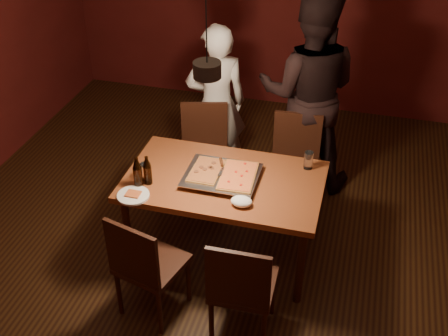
% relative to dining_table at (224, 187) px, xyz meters
% --- Properties ---
extents(room_shell, '(6.00, 6.00, 6.00)m').
position_rel_dining_table_xyz_m(room_shell, '(-0.04, -0.24, 0.72)').
color(room_shell, '#39240F').
rests_on(room_shell, ground).
extents(dining_table, '(1.50, 0.90, 0.75)m').
position_rel_dining_table_xyz_m(dining_table, '(0.00, 0.00, 0.00)').
color(dining_table, brown).
rests_on(dining_table, floor).
extents(chair_far_left, '(0.51, 0.51, 0.49)m').
position_rel_dining_table_xyz_m(chair_far_left, '(-0.40, 0.78, -0.14)').
color(chair_far_left, '#38190F').
rests_on(chair_far_left, floor).
extents(chair_far_right, '(0.44, 0.44, 0.49)m').
position_rel_dining_table_xyz_m(chair_far_right, '(0.43, 0.81, -0.14)').
color(chair_far_right, '#38190F').
rests_on(chair_far_right, floor).
extents(chair_near_left, '(0.52, 0.52, 0.49)m').
position_rel_dining_table_xyz_m(chair_near_left, '(-0.36, -0.78, -0.14)').
color(chair_near_left, '#38190F').
rests_on(chair_near_left, floor).
extents(chair_near_right, '(0.43, 0.43, 0.49)m').
position_rel_dining_table_xyz_m(chair_near_right, '(0.33, -0.81, -0.14)').
color(chair_near_right, '#38190F').
rests_on(chair_near_right, floor).
extents(pizza_tray, '(0.57, 0.47, 0.05)m').
position_rel_dining_table_xyz_m(pizza_tray, '(-0.01, -0.01, 0.10)').
color(pizza_tray, silver).
rests_on(pizza_tray, dining_table).
extents(pizza_meat, '(0.23, 0.35, 0.02)m').
position_rel_dining_table_xyz_m(pizza_meat, '(-0.14, -0.00, 0.13)').
color(pizza_meat, maroon).
rests_on(pizza_meat, pizza_tray).
extents(pizza_cheese, '(0.28, 0.42, 0.02)m').
position_rel_dining_table_xyz_m(pizza_cheese, '(0.11, -0.01, 0.13)').
color(pizza_cheese, gold).
rests_on(pizza_cheese, pizza_tray).
extents(spatula, '(0.17, 0.26, 0.04)m').
position_rel_dining_table_xyz_m(spatula, '(-0.01, 0.00, 0.14)').
color(spatula, silver).
rests_on(spatula, pizza_tray).
extents(beer_bottle_a, '(0.07, 0.07, 0.25)m').
position_rel_dining_table_xyz_m(beer_bottle_a, '(-0.59, -0.25, 0.20)').
color(beer_bottle_a, black).
rests_on(beer_bottle_a, dining_table).
extents(beer_bottle_b, '(0.06, 0.06, 0.24)m').
position_rel_dining_table_xyz_m(beer_bottle_b, '(-0.53, -0.20, 0.19)').
color(beer_bottle_b, black).
rests_on(beer_bottle_b, dining_table).
extents(water_glass_left, '(0.08, 0.08, 0.13)m').
position_rel_dining_table_xyz_m(water_glass_left, '(-0.57, -0.15, 0.14)').
color(water_glass_left, silver).
rests_on(water_glass_left, dining_table).
extents(water_glass_right, '(0.07, 0.07, 0.14)m').
position_rel_dining_table_xyz_m(water_glass_right, '(0.59, 0.31, 0.15)').
color(water_glass_right, silver).
rests_on(water_glass_right, dining_table).
extents(plate_slice, '(0.24, 0.24, 0.03)m').
position_rel_dining_table_xyz_m(plate_slice, '(-0.58, -0.38, 0.08)').
color(plate_slice, white).
rests_on(plate_slice, dining_table).
extents(napkin, '(0.16, 0.12, 0.07)m').
position_rel_dining_table_xyz_m(napkin, '(0.20, -0.28, 0.11)').
color(napkin, white).
rests_on(napkin, dining_table).
extents(diner_white, '(0.67, 0.57, 1.55)m').
position_rel_dining_table_xyz_m(diner_white, '(-0.37, 1.11, 0.10)').
color(diner_white, white).
rests_on(diner_white, floor).
extents(diner_dark, '(0.97, 0.78, 1.89)m').
position_rel_dining_table_xyz_m(diner_dark, '(0.45, 1.22, 0.27)').
color(diner_dark, black).
rests_on(diner_dark, floor).
extents(pendant_lamp, '(0.18, 0.18, 1.10)m').
position_rel_dining_table_xyz_m(pendant_lamp, '(-0.04, -0.24, 1.08)').
color(pendant_lamp, black).
rests_on(pendant_lamp, ceiling).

